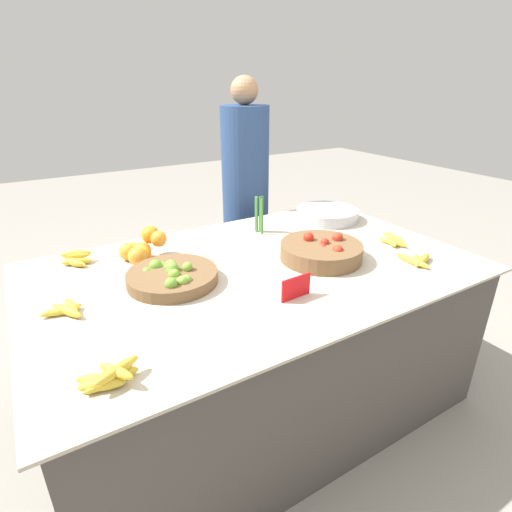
# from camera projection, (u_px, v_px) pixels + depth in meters

# --- Properties ---
(ground_plane) EXTENTS (12.00, 12.00, 0.00)m
(ground_plane) POSITION_uv_depth(u_px,v_px,m) (256.00, 396.00, 2.05)
(ground_plane) COLOR gray
(market_table) EXTENTS (1.90, 1.19, 0.74)m
(market_table) POSITION_uv_depth(u_px,v_px,m) (256.00, 336.00, 1.90)
(market_table) COLOR #4C4742
(market_table) RESTS_ON ground_plane
(lime_bowl) EXTENTS (0.36, 0.36, 0.08)m
(lime_bowl) POSITION_uv_depth(u_px,v_px,m) (172.00, 276.00, 1.61)
(lime_bowl) COLOR brown
(lime_bowl) RESTS_ON market_table
(tomato_basket) EXTENTS (0.37, 0.37, 0.11)m
(tomato_basket) POSITION_uv_depth(u_px,v_px,m) (322.00, 251.00, 1.81)
(tomato_basket) COLOR brown
(tomato_basket) RESTS_ON market_table
(orange_pile) EXTENTS (0.21, 0.17, 0.14)m
(orange_pile) POSITION_uv_depth(u_px,v_px,m) (142.00, 248.00, 1.81)
(orange_pile) COLOR orange
(orange_pile) RESTS_ON market_table
(metal_bowl) EXTENTS (0.36, 0.36, 0.06)m
(metal_bowl) POSITION_uv_depth(u_px,v_px,m) (327.00, 214.00, 2.34)
(metal_bowl) COLOR #B7B7BF
(metal_bowl) RESTS_ON market_table
(price_sign) EXTENTS (0.13, 0.01, 0.09)m
(price_sign) POSITION_uv_depth(u_px,v_px,m) (296.00, 287.00, 1.48)
(price_sign) COLOR red
(price_sign) RESTS_ON market_table
(veg_bundle) EXTENTS (0.04, 0.07, 0.19)m
(veg_bundle) POSITION_uv_depth(u_px,v_px,m) (260.00, 215.00, 2.11)
(veg_bundle) COLOR #428438
(veg_bundle) RESTS_ON market_table
(banana_bunch_middle_right) EXTENTS (0.16, 0.18, 0.03)m
(banana_bunch_middle_right) POSITION_uv_depth(u_px,v_px,m) (416.00, 260.00, 1.78)
(banana_bunch_middle_right) COLOR gold
(banana_bunch_middle_right) RESTS_ON market_table
(banana_bunch_back_center) EXTENTS (0.14, 0.16, 0.03)m
(banana_bunch_back_center) POSITION_uv_depth(u_px,v_px,m) (66.00, 309.00, 1.40)
(banana_bunch_back_center) COLOR gold
(banana_bunch_back_center) RESTS_ON market_table
(banana_bunch_front_right) EXTENTS (0.18, 0.12, 0.06)m
(banana_bunch_front_right) POSITION_uv_depth(u_px,v_px,m) (109.00, 377.00, 1.07)
(banana_bunch_front_right) COLOR gold
(banana_bunch_front_right) RESTS_ON market_table
(banana_bunch_front_left) EXTENTS (0.14, 0.13, 0.06)m
(banana_bunch_front_left) POSITION_uv_depth(u_px,v_px,m) (76.00, 259.00, 1.77)
(banana_bunch_front_left) COLOR gold
(banana_bunch_front_left) RESTS_ON market_table
(banana_bunch_middle_left) EXTENTS (0.12, 0.19, 0.03)m
(banana_bunch_middle_left) POSITION_uv_depth(u_px,v_px,m) (392.00, 240.00, 2.00)
(banana_bunch_middle_left) COLOR gold
(banana_bunch_middle_left) RESTS_ON market_table
(vendor_person) EXTENTS (0.30, 0.30, 1.52)m
(vendor_person) POSITION_uv_depth(u_px,v_px,m) (246.00, 208.00, 2.67)
(vendor_person) COLOR navy
(vendor_person) RESTS_ON ground_plane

